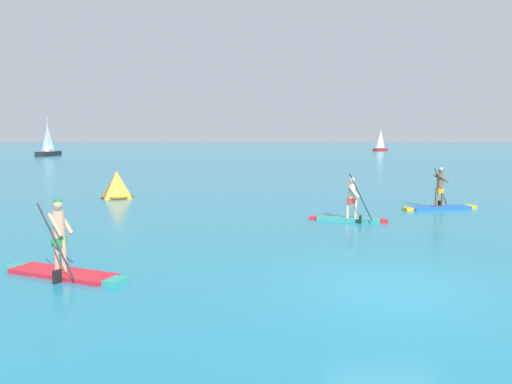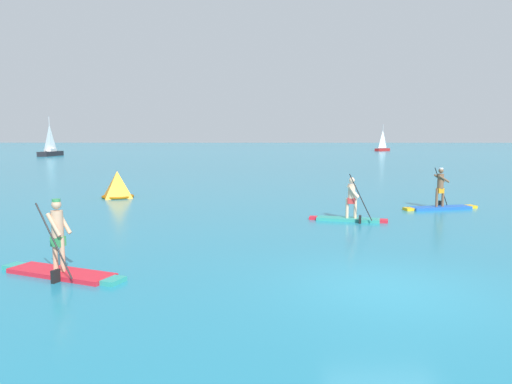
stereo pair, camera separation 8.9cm
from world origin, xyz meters
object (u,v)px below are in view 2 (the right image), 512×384
at_px(sailboat_left_horizon, 51,151).
at_px(sailboat_right_horizon, 382,147).
at_px(paddleboarder_far_right, 440,201).
at_px(paddleboarder_mid_center, 350,211).
at_px(paddleboarder_near_left, 61,261).
at_px(race_marker_buoy, 118,186).

height_order(sailboat_left_horizon, sailboat_right_horizon, sailboat_left_horizon).
height_order(paddleboarder_far_right, sailboat_right_horizon, sailboat_right_horizon).
distance_m(paddleboarder_mid_center, sailboat_left_horizon, 68.84).
height_order(paddleboarder_near_left, sailboat_right_horizon, sailboat_right_horizon).
relative_size(paddleboarder_near_left, sailboat_left_horizon, 0.52).
bearing_deg(sailboat_left_horizon, race_marker_buoy, 28.46).
height_order(paddleboarder_near_left, paddleboarder_far_right, paddleboarder_far_right).
height_order(paddleboarder_mid_center, paddleboarder_far_right, paddleboarder_mid_center).
distance_m(paddleboarder_near_left, sailboat_right_horizon, 95.52).
xyz_separation_m(race_marker_buoy, sailboat_right_horizon, (32.41, 77.22, 0.17)).
bearing_deg(paddleboarder_far_right, paddleboarder_near_left, -155.16).
xyz_separation_m(paddleboarder_near_left, sailboat_right_horizon, (29.45, 90.86, 0.44)).
xyz_separation_m(paddleboarder_far_right, race_marker_buoy, (-15.16, 3.55, 0.27)).
height_order(paddleboarder_far_right, race_marker_buoy, paddleboarder_far_right).
distance_m(paddleboarder_near_left, sailboat_left_horizon, 71.33).
height_order(paddleboarder_near_left, paddleboarder_mid_center, paddleboarder_mid_center).
height_order(race_marker_buoy, sailboat_left_horizon, sailboat_left_horizon).
distance_m(paddleboarder_far_right, race_marker_buoy, 15.57).
xyz_separation_m(race_marker_buoy, sailboat_left_horizon, (-26.76, 51.21, 0.11)).
relative_size(paddleboarder_mid_center, race_marker_buoy, 1.63).
height_order(race_marker_buoy, sailboat_right_horizon, sailboat_right_horizon).
bearing_deg(sailboat_right_horizon, race_marker_buoy, -155.72).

